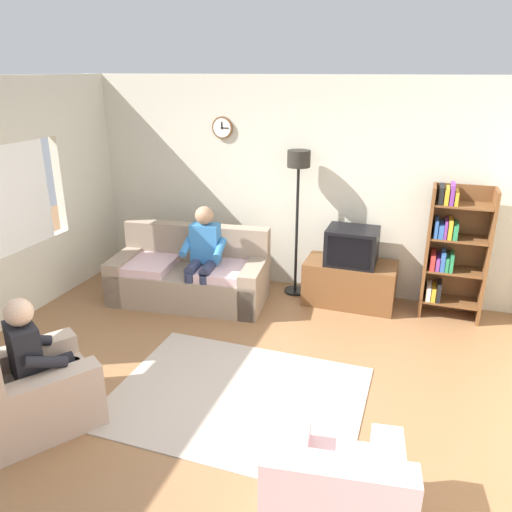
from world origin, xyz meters
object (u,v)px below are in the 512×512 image
object	(u,v)px
floor_lamp	(298,183)
tv_stand	(350,283)
bookshelf	(452,250)
armchair_near_window	(33,392)
armchair_near_bookshelf	(336,505)
person_in_left_armchair	(38,355)
person_on_couch	(203,252)
tv	(352,246)
couch	(190,276)

from	to	relation	value
floor_lamp	tv_stand	bearing A→B (deg)	-7.83
tv_stand	floor_lamp	distance (m)	1.38
bookshelf	floor_lamp	size ratio (longest dim) A/B	0.86
floor_lamp	armchair_near_window	distance (m)	3.68
bookshelf	armchair_near_bookshelf	size ratio (longest dim) A/B	1.62
floor_lamp	person_in_left_armchair	size ratio (longest dim) A/B	1.65
person_on_couch	person_in_left_armchair	distance (m)	2.42
floor_lamp	bookshelf	bearing A→B (deg)	-0.87
floor_lamp	person_in_left_armchair	world-z (taller)	floor_lamp
armchair_near_bookshelf	person_in_left_armchair	bearing A→B (deg)	171.07
floor_lamp	person_on_couch	size ratio (longest dim) A/B	1.49
armchair_near_window	tv	bearing A→B (deg)	56.08
floor_lamp	armchair_near_bookshelf	xyz separation A→B (m)	(1.19, -3.53, -1.16)
couch	armchair_near_window	world-z (taller)	same
bookshelf	person_in_left_armchair	distance (m)	4.43
couch	tv	bearing A→B (deg)	15.08
bookshelf	armchair_near_bookshelf	distance (m)	3.60
tv_stand	armchair_near_window	xyz separation A→B (m)	(-2.08, -3.12, 0.02)
tv_stand	person_in_left_armchair	world-z (taller)	person_in_left_armchair
tv	bookshelf	bearing A→B (deg)	4.87
couch	bookshelf	bearing A→B (deg)	11.39
tv_stand	armchair_near_bookshelf	distance (m)	3.47
tv	person_in_left_armchair	distance (m)	3.64
tv	bookshelf	world-z (taller)	bookshelf
couch	armchair_near_bookshelf	distance (m)	3.76
floor_lamp	armchair_near_bookshelf	bearing A→B (deg)	-71.33
bookshelf	armchair_near_window	distance (m)	4.55
bookshelf	tv	bearing A→B (deg)	-175.13
couch	tv_stand	distance (m)	2.00
bookshelf	person_on_couch	bearing A→B (deg)	-165.53
couch	armchair_near_window	xyz separation A→B (m)	(-0.16, -2.57, -0.02)
bookshelf	floor_lamp	world-z (taller)	floor_lamp
armchair_near_bookshelf	person_in_left_armchair	distance (m)	2.55
armchair_near_bookshelf	bookshelf	bearing A→B (deg)	79.52
couch	person_on_couch	xyz separation A→B (m)	(0.24, -0.11, 0.39)
tv	bookshelf	size ratio (longest dim) A/B	0.38
armchair_near_window	armchair_near_bookshelf	size ratio (longest dim) A/B	1.20
tv	person_on_couch	xyz separation A→B (m)	(-1.68, -0.63, -0.06)
armchair_near_bookshelf	person_on_couch	bearing A→B (deg)	127.67
bookshelf	floor_lamp	bearing A→B (deg)	179.13
floor_lamp	armchair_near_window	world-z (taller)	floor_lamp
tv	person_in_left_armchair	bearing A→B (deg)	-123.93
person_in_left_armchair	armchair_near_window	bearing A→B (deg)	-123.72
tv	floor_lamp	world-z (taller)	floor_lamp
armchair_near_window	person_in_left_armchair	xyz separation A→B (m)	(0.05, 0.07, 0.32)
tv	armchair_near_window	world-z (taller)	tv
person_in_left_armchair	bookshelf	bearing A→B (deg)	44.64
floor_lamp	armchair_near_bookshelf	size ratio (longest dim) A/B	1.89
tv	person_on_couch	bearing A→B (deg)	-159.49
armchair_near_bookshelf	person_in_left_armchair	world-z (taller)	person_in_left_armchair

